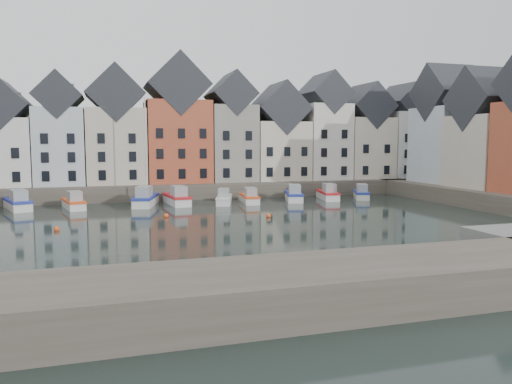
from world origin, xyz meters
name	(u,v)px	position (x,y,z in m)	size (l,w,h in m)	color
ground	(222,228)	(0.00, 0.00, 0.00)	(260.00, 260.00, 0.00)	black
far_quay	(176,188)	(0.00, 30.00, 1.00)	(90.00, 16.00, 2.00)	#494138
near_wall	(105,306)	(-10.00, -22.00, 1.00)	(50.00, 6.00, 2.00)	#494138
hillside	(160,271)	(0.02, 56.00, -17.96)	(153.60, 70.40, 64.00)	#26351A
far_terrace	(199,133)	(3.21, 28.00, 8.88)	(72.37, 8.16, 17.78)	beige
right_terrace	(491,132)	(36.00, 8.07, 8.91)	(8.30, 24.25, 16.36)	silver
mooring_buoys	(169,220)	(-4.00, 5.33, 0.15)	(20.50, 5.50, 0.50)	#EC4F1B
boat_b	(18,203)	(-19.42, 18.67, 0.76)	(4.11, 6.97, 2.56)	silver
boat_c	(74,203)	(-13.39, 17.68, 0.68)	(3.12, 6.22, 2.29)	silver
boat_d	(145,199)	(-5.29, 17.97, 0.86)	(3.84, 7.23, 13.22)	silver
boat_e	(177,198)	(-1.49, 17.96, 0.78)	(2.77, 6.96, 2.61)	silver
boat_f	(224,199)	(4.16, 16.91, 0.65)	(3.28, 5.96, 2.19)	silver
boat_g	(250,198)	(7.47, 17.03, 0.66)	(2.39, 5.89, 2.20)	silver
boat_h	(294,195)	(13.59, 17.41, 0.72)	(3.67, 6.63, 2.43)	silver
boat_i	(328,194)	(18.55, 17.66, 0.71)	(3.17, 6.49, 2.39)	silver
boat_j	(361,194)	(23.38, 17.37, 0.66)	(3.98, 6.00, 2.22)	silver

